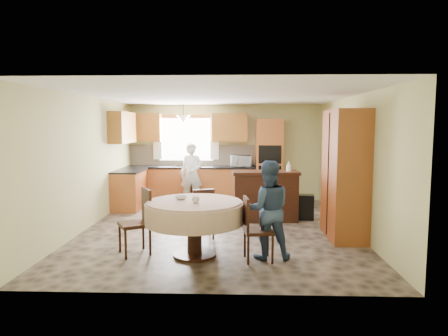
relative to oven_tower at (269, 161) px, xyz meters
name	(u,v)px	position (x,y,z in m)	size (l,w,h in m)	color
floor	(219,228)	(-1.15, -2.69, -1.06)	(5.00, 6.00, 0.01)	#6F5B4D
ceiling	(218,96)	(-1.15, -2.69, 1.44)	(5.00, 6.00, 0.01)	white
wall_back	(224,153)	(-1.15, 0.31, 0.19)	(5.00, 0.02, 2.50)	tan
wall_front	(205,188)	(-1.15, -5.69, 0.19)	(5.00, 0.02, 2.50)	tan
wall_left	(87,163)	(-3.65, -2.69, 0.19)	(0.02, 6.00, 2.50)	tan
wall_right	(353,164)	(1.35, -2.69, 0.19)	(0.02, 6.00, 2.50)	tan
window	(186,139)	(-2.15, 0.29, 0.54)	(1.40, 0.03, 1.10)	white
curtain_left	(157,137)	(-2.90, 0.24, 0.59)	(0.22, 0.02, 1.15)	white
curtain_right	(214,137)	(-1.40, 0.24, 0.59)	(0.22, 0.02, 1.15)	white
base_cab_back	(191,185)	(-2.00, 0.01, -0.62)	(3.30, 0.60, 0.88)	#BC6B32
counter_back	(191,167)	(-2.00, 0.01, -0.16)	(3.30, 0.64, 0.04)	black
base_cab_left	(130,190)	(-3.35, -0.89, -0.62)	(0.60, 1.20, 0.88)	#BC6B32
counter_left	(129,171)	(-3.35, -0.89, -0.16)	(0.64, 1.20, 0.04)	black
backsplash	(192,155)	(-2.00, 0.30, 0.12)	(3.30, 0.02, 0.55)	tan
wall_cab_left	(145,127)	(-3.20, 0.15, 0.85)	(0.85, 0.33, 0.72)	#B06B2C
wall_cab_right	(230,127)	(-1.00, 0.15, 0.85)	(0.90, 0.33, 0.72)	#B06B2C
wall_cab_side	(122,128)	(-3.48, -0.89, 0.85)	(0.33, 1.20, 0.72)	#B06B2C
oven_tower	(269,161)	(0.00, 0.00, 0.00)	(0.66, 0.62, 2.12)	#BC6B32
oven_upper	(270,154)	(0.00, -0.31, 0.19)	(0.56, 0.01, 0.45)	black
oven_lower	(270,175)	(0.00, -0.31, -0.31)	(0.56, 0.01, 0.45)	black
pendant	(183,119)	(-2.15, -0.19, 1.06)	(0.36, 0.36, 0.18)	beige
sideboard	(265,197)	(-0.22, -2.02, -0.58)	(1.35, 0.56, 0.96)	#39190F
space_heater	(305,207)	(0.61, -1.88, -0.80)	(0.38, 0.27, 0.52)	black
cupboard	(345,175)	(1.07, -3.23, 0.05)	(0.58, 1.16, 2.22)	#BC6B32
dining_table	(194,213)	(-1.43, -4.33, -0.41)	(1.46, 1.46, 0.84)	#39190F
chair_left	(140,218)	(-2.28, -4.22, -0.51)	(0.59, 0.59, 0.99)	#39190F
chair_back	(203,211)	(-1.39, -3.40, -0.57)	(0.47, 0.47, 0.88)	#39190F
chair_right	(253,226)	(-0.56, -4.50, -0.54)	(0.45, 0.45, 0.93)	#39190F
framed_picture	(341,147)	(1.32, -1.95, 0.45)	(0.06, 0.59, 0.49)	gold
microwave	(241,161)	(-0.72, -0.04, 0.00)	(0.50, 0.34, 0.28)	silver
person_sink	(192,174)	(-1.92, -0.42, -0.29)	(0.56, 0.37, 1.53)	silver
person_dining	(267,210)	(-0.35, -4.38, -0.34)	(0.71, 0.55, 1.45)	#33476F
bowl_sideboard	(254,173)	(-0.45, -2.02, -0.07)	(0.23, 0.23, 0.06)	#B2B2B2
bottle_sideboard	(289,168)	(0.25, -2.02, 0.04)	(0.10, 0.10, 0.26)	silver
cup_table	(196,200)	(-1.39, -4.48, -0.18)	(0.11, 0.11, 0.09)	#B2B2B2
bowl_table	(181,198)	(-1.65, -4.21, -0.20)	(0.17, 0.17, 0.05)	#B2B2B2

